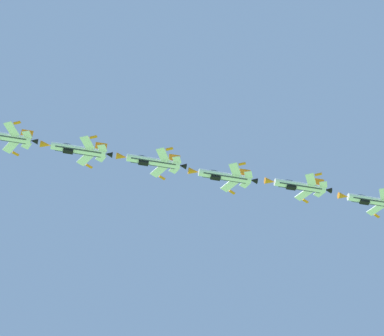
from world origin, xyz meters
TOP-DOWN VIEW (x-y plane):
  - fighter_jet_lead at (-69.24, 89.41)m, footprint 15.04×10.50m
  - fighter_jet_left_wing at (-53.89, 95.72)m, footprint 15.04×10.49m
  - fighter_jet_right_wing at (-38.84, 103.02)m, footprint 15.04×10.50m
  - fighter_jet_left_outer at (-23.95, 109.86)m, footprint 15.04×10.50m
  - fighter_jet_right_outer at (-7.90, 117.67)m, footprint 15.04×10.50m
  - fighter_jet_trail_slot at (7.90, 124.98)m, footprint 15.04×10.50m

SIDE VIEW (x-z plane):
  - fighter_jet_trail_slot at x=7.90m, z-range 122.22..126.59m
  - fighter_jet_left_outer at x=-23.95m, z-range 122.52..126.89m
  - fighter_jet_right_outer at x=-7.90m, z-range 123.49..127.87m
  - fighter_jet_left_wing at x=-53.89m, z-range 123.67..128.05m
  - fighter_jet_right_wing at x=-38.84m, z-range 123.88..128.26m
  - fighter_jet_lead at x=-69.24m, z-range 125.14..129.51m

